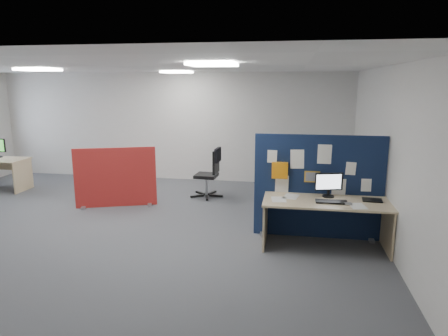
# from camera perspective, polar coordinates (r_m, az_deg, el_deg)

# --- Properties ---
(floor) EXTENTS (9.00, 9.00, 0.00)m
(floor) POSITION_cam_1_polar(r_m,az_deg,el_deg) (7.34, -15.56, -7.78)
(floor) COLOR #4B4E52
(floor) RESTS_ON ground
(ceiling) EXTENTS (9.00, 7.00, 0.02)m
(ceiling) POSITION_cam_1_polar(r_m,az_deg,el_deg) (6.93, -16.85, 13.75)
(ceiling) COLOR white
(ceiling) RESTS_ON wall_back
(wall_back) EXTENTS (9.00, 0.02, 2.70)m
(wall_back) POSITION_cam_1_polar(r_m,az_deg,el_deg) (10.24, -7.69, 5.86)
(wall_back) COLOR silver
(wall_back) RESTS_ON floor
(wall_right) EXTENTS (0.02, 7.00, 2.70)m
(wall_right) POSITION_cam_1_polar(r_m,az_deg,el_deg) (6.48, 22.55, 1.49)
(wall_right) COLOR silver
(wall_right) RESTS_ON floor
(ceiling_lights) EXTENTS (4.10, 4.10, 0.04)m
(ceiling_lights) POSITION_cam_1_polar(r_m,az_deg,el_deg) (7.40, -12.12, 13.61)
(ceiling_lights) COLOR white
(ceiling_lights) RESTS_ON ceiling
(navy_divider) EXTENTS (2.01, 0.30, 1.66)m
(navy_divider) POSITION_cam_1_polar(r_m,az_deg,el_deg) (6.46, 13.12, -2.64)
(navy_divider) COLOR #0F1A38
(navy_divider) RESTS_ON floor
(main_desk) EXTENTS (1.85, 0.82, 0.73)m
(main_desk) POSITION_cam_1_polar(r_m,az_deg,el_deg) (6.20, 14.28, -5.88)
(main_desk) COLOR tan
(main_desk) RESTS_ON floor
(monitor_main) EXTENTS (0.42, 0.18, 0.37)m
(monitor_main) POSITION_cam_1_polar(r_m,az_deg,el_deg) (6.26, 14.76, -2.17)
(monitor_main) COLOR black
(monitor_main) RESTS_ON main_desk
(keyboard) EXTENTS (0.45, 0.18, 0.02)m
(keyboard) POSITION_cam_1_polar(r_m,az_deg,el_deg) (6.03, 15.07, -4.67)
(keyboard) COLOR black
(keyboard) RESTS_ON main_desk
(mouse) EXTENTS (0.11, 0.09, 0.03)m
(mouse) POSITION_cam_1_polar(r_m,az_deg,el_deg) (5.99, 17.31, -4.90)
(mouse) COLOR #A3A4A9
(mouse) RESTS_ON main_desk
(paper_tray) EXTENTS (0.30, 0.25, 0.01)m
(paper_tray) POSITION_cam_1_polar(r_m,az_deg,el_deg) (6.31, 20.41, -4.32)
(paper_tray) COLOR black
(paper_tray) RESTS_ON main_desk
(red_divider) EXTENTS (1.52, 0.58, 1.19)m
(red_divider) POSITION_cam_1_polar(r_m,az_deg,el_deg) (8.22, -15.22, -1.38)
(red_divider) COLOR #A82D15
(red_divider) RESTS_ON floor
(office_chair) EXTENTS (0.69, 0.71, 1.07)m
(office_chair) POSITION_cam_1_polar(r_m,az_deg,el_deg) (8.57, -1.84, -0.27)
(office_chair) COLOR black
(office_chair) RESTS_ON floor
(desk_papers) EXTENTS (1.36, 0.67, 0.00)m
(desk_papers) POSITION_cam_1_polar(r_m,az_deg,el_deg) (6.05, 11.92, -4.56)
(desk_papers) COLOR white
(desk_papers) RESTS_ON main_desk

